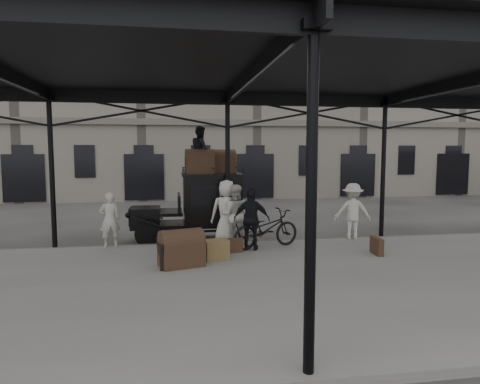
% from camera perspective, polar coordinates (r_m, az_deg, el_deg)
% --- Properties ---
extents(ground, '(120.00, 120.00, 0.00)m').
position_cam_1_polar(ground, '(11.24, -0.29, -9.49)').
color(ground, '#383533').
rests_on(ground, ground).
extents(platform, '(28.00, 8.00, 0.15)m').
position_cam_1_polar(platform, '(9.32, 1.63, -12.21)').
color(platform, slate).
rests_on(platform, ground).
extents(canopy, '(22.50, 9.00, 4.74)m').
position_cam_1_polar(canopy, '(9.30, 1.38, 15.95)').
color(canopy, black).
rests_on(canopy, ground).
extents(building_frontage, '(64.00, 8.00, 14.00)m').
position_cam_1_polar(building_frontage, '(29.05, -5.88, 13.66)').
color(building_frontage, slate).
rests_on(building_frontage, ground).
extents(taxi, '(3.65, 1.55, 2.18)m').
position_cam_1_polar(taxi, '(13.83, -5.10, -1.56)').
color(taxi, black).
rests_on(taxi, ground).
extents(porter_left, '(0.66, 0.52, 1.58)m').
position_cam_1_polar(porter_left, '(12.80, -16.99, -3.56)').
color(porter_left, beige).
rests_on(porter_left, platform).
extents(porter_midleft, '(0.95, 0.78, 1.77)m').
position_cam_1_polar(porter_midleft, '(12.60, -0.76, -3.01)').
color(porter_midleft, beige).
rests_on(porter_midleft, platform).
extents(porter_centre, '(0.94, 0.61, 1.90)m').
position_cam_1_polar(porter_centre, '(12.75, -1.80, -2.62)').
color(porter_centre, beige).
rests_on(porter_centre, platform).
extents(porter_official, '(1.09, 0.72, 1.73)m').
position_cam_1_polar(porter_official, '(11.87, 1.56, -3.66)').
color(porter_official, black).
rests_on(porter_official, platform).
extents(porter_right, '(1.26, 0.92, 1.75)m').
position_cam_1_polar(porter_right, '(13.83, 14.77, -2.48)').
color(porter_right, beige).
rests_on(porter_right, platform).
extents(bicycle, '(2.21, 1.38, 1.10)m').
position_cam_1_polar(bicycle, '(12.21, 3.50, -4.91)').
color(bicycle, black).
rests_on(bicycle, platform).
extents(porter_roof, '(0.67, 0.80, 1.50)m').
position_cam_1_polar(porter_roof, '(13.62, -5.26, 5.62)').
color(porter_roof, black).
rests_on(porter_roof, taxi).
extents(steamer_trunk_roof_near, '(0.91, 0.59, 0.64)m').
position_cam_1_polar(steamer_trunk_roof_near, '(13.47, -5.42, 3.79)').
color(steamer_trunk_roof_near, '#493121').
rests_on(steamer_trunk_roof_near, taxi).
extents(steamer_trunk_roof_far, '(0.93, 0.63, 0.64)m').
position_cam_1_polar(steamer_trunk_roof_far, '(13.99, -2.46, 3.86)').
color(steamer_trunk_roof_far, '#493121').
rests_on(steamer_trunk_roof_far, taxi).
extents(steamer_trunk_platform, '(1.16, 0.90, 0.75)m').
position_cam_1_polar(steamer_trunk_platform, '(10.42, -7.83, -7.78)').
color(steamer_trunk_platform, '#493121').
rests_on(steamer_trunk_platform, platform).
extents(wicker_hamper, '(0.67, 0.55, 0.50)m').
position_cam_1_polar(wicker_hamper, '(11.00, -3.19, -7.68)').
color(wicker_hamper, olive).
rests_on(wicker_hamper, platform).
extents(suitcase_upright, '(0.19, 0.61, 0.45)m').
position_cam_1_polar(suitcase_upright, '(12.07, 17.77, -6.87)').
color(suitcase_upright, '#493121').
rests_on(suitcase_upright, platform).
extents(suitcase_flat, '(0.62, 0.26, 0.40)m').
position_cam_1_polar(suitcase_flat, '(11.66, -1.14, -7.15)').
color(suitcase_flat, '#493121').
rests_on(suitcase_flat, platform).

